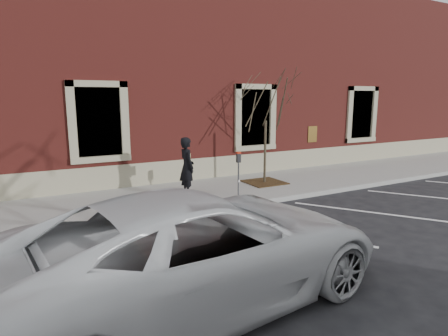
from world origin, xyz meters
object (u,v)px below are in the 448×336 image
sapling (266,103)px  white_truck (198,247)px  parking_meter (239,165)px  man (187,167)px

sapling → white_truck: sapling is taller
white_truck → sapling: bearing=-49.2°
sapling → white_truck: 8.21m
parking_meter → white_truck: 5.96m
sapling → man: bearing=-173.0°
man → parking_meter: size_ratio=1.32×
white_truck → man: bearing=-28.4°
man → sapling: 3.73m
man → parking_meter: (1.41, -0.73, 0.05)m
man → sapling: (3.18, 0.39, 1.92)m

